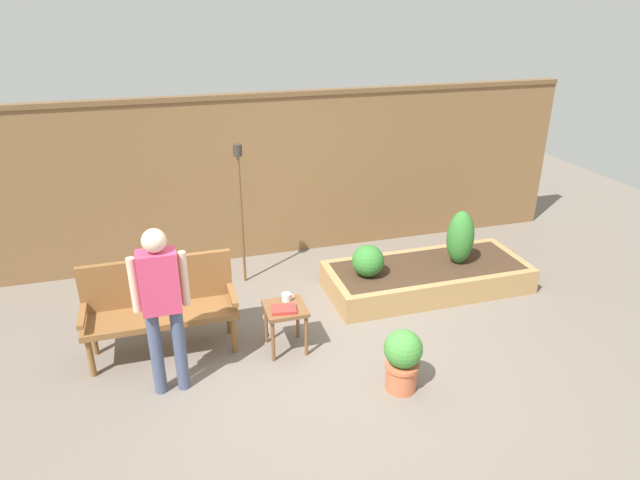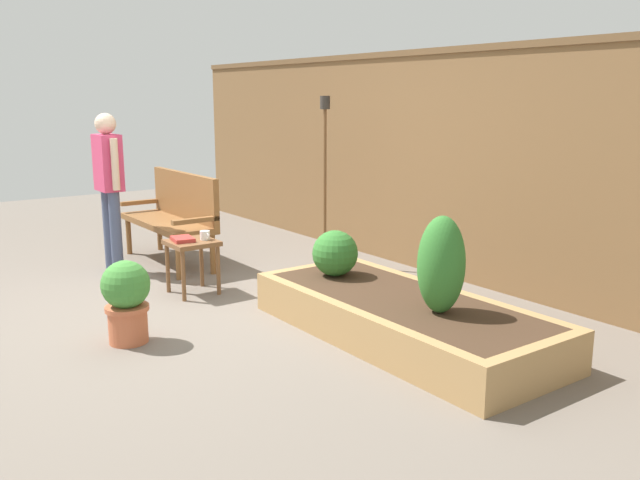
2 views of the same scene
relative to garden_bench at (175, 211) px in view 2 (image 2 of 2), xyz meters
name	(u,v)px [view 2 (image 2 of 2)]	position (x,y,z in m)	size (l,w,h in m)	color
ground_plane	(175,309)	(1.48, -0.68, -0.54)	(14.00, 14.00, 0.00)	#70665B
fence_back	(410,159)	(1.48, 1.92, 0.55)	(8.40, 0.14, 2.16)	brown
garden_bench	(175,211)	(0.00, 0.00, 0.00)	(1.44, 0.48, 0.94)	brown
side_table	(192,250)	(1.16, -0.36, -0.15)	(0.40, 0.40, 0.48)	brown
cup_on_table	(205,235)	(1.20, -0.25, -0.02)	(0.12, 0.09, 0.08)	white
book_on_table	(183,239)	(1.13, -0.43, -0.05)	(0.23, 0.17, 0.03)	#B2332D
potted_boxwood	(126,298)	(2.00, -1.27, -0.22)	(0.34, 0.34, 0.60)	#C66642
raised_planter_bed	(402,318)	(3.07, 0.37, -0.39)	(2.40, 1.00, 0.30)	#AD8451
shrub_near_bench	(335,253)	(2.30, 0.35, -0.06)	(0.37, 0.37, 0.37)	brown
shrub_far_corner	(441,265)	(3.46, 0.35, 0.08)	(0.32, 0.32, 0.66)	brown
tiki_torch	(325,151)	(1.01, 1.19, 0.63)	(0.10, 0.10, 1.72)	brown
person_by_bench	(109,179)	(0.04, -0.68, 0.39)	(0.47, 0.20, 1.56)	#475170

